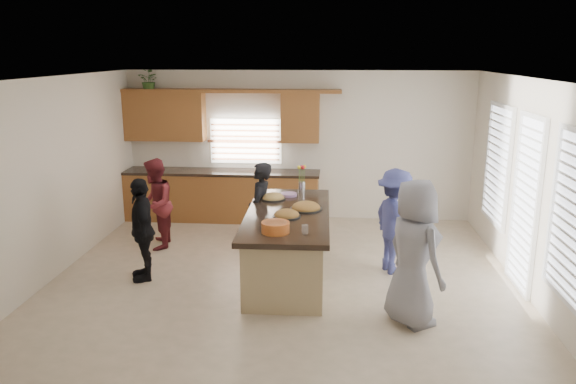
# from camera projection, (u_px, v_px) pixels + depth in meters

# --- Properties ---
(floor) EXTENTS (6.50, 6.50, 0.00)m
(floor) POSITION_uv_depth(u_px,v_px,m) (284.00, 276.00, 8.06)
(floor) COLOR beige
(floor) RESTS_ON ground
(room_shell) EXTENTS (6.52, 6.02, 2.81)m
(room_shell) POSITION_uv_depth(u_px,v_px,m) (284.00, 145.00, 7.60)
(room_shell) COLOR silver
(room_shell) RESTS_ON ground
(back_cabinetry) EXTENTS (4.08, 0.66, 2.46)m
(back_cabinetry) POSITION_uv_depth(u_px,v_px,m) (220.00, 172.00, 10.60)
(back_cabinetry) COLOR brown
(back_cabinetry) RESTS_ON ground
(right_wall_glazing) EXTENTS (0.06, 4.00, 2.25)m
(right_wall_glazing) POSITION_uv_depth(u_px,v_px,m) (527.00, 192.00, 7.35)
(right_wall_glazing) COLOR white
(right_wall_glazing) RESTS_ON ground
(island) EXTENTS (1.20, 2.72, 0.95)m
(island) POSITION_uv_depth(u_px,v_px,m) (288.00, 246.00, 7.96)
(island) COLOR tan
(island) RESTS_ON ground
(platter_front) EXTENTS (0.38, 0.38, 0.15)m
(platter_front) POSITION_uv_depth(u_px,v_px,m) (287.00, 215.00, 7.60)
(platter_front) COLOR black
(platter_front) RESTS_ON island
(platter_mid) EXTENTS (0.45, 0.45, 0.18)m
(platter_mid) POSITION_uv_depth(u_px,v_px,m) (306.00, 208.00, 7.95)
(platter_mid) COLOR black
(platter_mid) RESTS_ON island
(platter_back) EXTENTS (0.37, 0.37, 0.15)m
(platter_back) POSITION_uv_depth(u_px,v_px,m) (273.00, 198.00, 8.50)
(platter_back) COLOR black
(platter_back) RESTS_ON island
(salad_bowl) EXTENTS (0.35, 0.35, 0.13)m
(salad_bowl) POSITION_uv_depth(u_px,v_px,m) (275.00, 227.00, 6.94)
(salad_bowl) COLOR orange
(salad_bowl) RESTS_ON island
(clear_cup) EXTENTS (0.08, 0.08, 0.11)m
(clear_cup) POSITION_uv_depth(u_px,v_px,m) (305.00, 230.00, 6.89)
(clear_cup) COLOR white
(clear_cup) RESTS_ON island
(plate_stack) EXTENTS (0.25, 0.25, 0.04)m
(plate_stack) POSITION_uv_depth(u_px,v_px,m) (289.00, 195.00, 8.72)
(plate_stack) COLOR #AC80BB
(plate_stack) RESTS_ON island
(flower_vase) EXTENTS (0.14, 0.14, 0.43)m
(flower_vase) POSITION_uv_depth(u_px,v_px,m) (302.00, 177.00, 8.96)
(flower_vase) COLOR silver
(flower_vase) RESTS_ON island
(potted_plant) EXTENTS (0.46, 0.43, 0.42)m
(potted_plant) POSITION_uv_depth(u_px,v_px,m) (149.00, 81.00, 10.38)
(potted_plant) COLOR #406B2B
(potted_plant) RESTS_ON back_cabinetry
(woman_left_back) EXTENTS (0.41, 0.58, 1.51)m
(woman_left_back) POSITION_uv_depth(u_px,v_px,m) (260.00, 211.00, 8.61)
(woman_left_back) COLOR black
(woman_left_back) RESTS_ON ground
(woman_left_mid) EXTENTS (0.68, 0.81, 1.48)m
(woman_left_mid) POSITION_uv_depth(u_px,v_px,m) (155.00, 204.00, 9.06)
(woman_left_mid) COLOR maroon
(woman_left_mid) RESTS_ON ground
(woman_left_front) EXTENTS (0.64, 0.93, 1.46)m
(woman_left_front) POSITION_uv_depth(u_px,v_px,m) (142.00, 229.00, 7.80)
(woman_left_front) COLOR black
(woman_left_front) RESTS_ON ground
(woman_right_back) EXTENTS (0.89, 1.13, 1.53)m
(woman_right_back) POSITION_uv_depth(u_px,v_px,m) (395.00, 221.00, 8.04)
(woman_right_back) COLOR navy
(woman_right_back) RESTS_ON ground
(woman_right_front) EXTENTS (0.91, 1.02, 1.75)m
(woman_right_front) POSITION_uv_depth(u_px,v_px,m) (414.00, 253.00, 6.46)
(woman_right_front) COLOR gray
(woman_right_front) RESTS_ON ground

